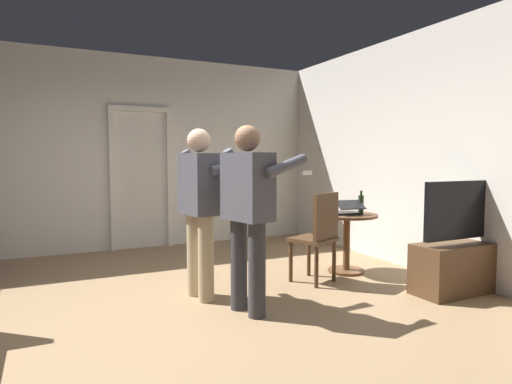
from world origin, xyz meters
The scene contains 11 objects.
ground_plane centered at (0.00, 0.00, 0.00)m, with size 6.86×6.86×0.00m, color #997A56.
wall_back centered at (0.00, 3.05, 1.44)m, with size 6.48×0.12×2.88m, color silver.
wall_right centered at (3.18, 0.00, 1.44)m, with size 0.12×6.22×2.88m, color silver.
doorway_frame centered at (0.37, 2.97, 1.22)m, with size 0.93×0.08×2.13m.
tv_flatscreen centered at (2.82, -0.66, 0.34)m, with size 1.00×0.40×1.14m.
side_table centered at (2.28, 0.48, 0.48)m, with size 0.72×0.72×0.70m.
laptop centered at (2.25, 0.43, 0.75)m, with size 0.37×0.37×0.17m.
bottle_on_table centered at (2.42, 0.40, 0.82)m, with size 0.06×0.06×0.28m.
wooden_chair centered at (1.72, 0.24, 0.54)m, with size 0.55×0.55×0.99m.
person_blue_shirt centered at (0.65, -0.27, 0.95)m, with size 0.73×0.64×1.64m.
person_striped_shirt centered at (0.41, 0.30, 0.95)m, with size 0.78×0.60×1.64m.
Camera 1 is at (-0.92, -3.68, 1.36)m, focal length 30.59 mm.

